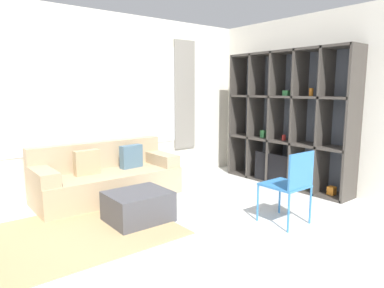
{
  "coord_description": "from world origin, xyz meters",
  "views": [
    {
      "loc": [
        -2.0,
        -1.6,
        1.55
      ],
      "look_at": [
        0.71,
        1.83,
        0.85
      ],
      "focal_mm": 32.0,
      "sensor_mm": 36.0,
      "label": 1
    }
  ],
  "objects_px": {
    "shelving_unit": "(288,121)",
    "ottoman": "(138,206)",
    "couch_main": "(107,178)",
    "folding_chair": "(291,181)"
  },
  "relations": [
    {
      "from": "couch_main",
      "to": "ottoman",
      "type": "bearing_deg",
      "value": -94.8
    },
    {
      "from": "couch_main",
      "to": "folding_chair",
      "type": "xyz_separation_m",
      "value": [
        1.23,
        -2.25,
        0.23
      ]
    },
    {
      "from": "folding_chair",
      "to": "ottoman",
      "type": "bearing_deg",
      "value": -41.75
    },
    {
      "from": "ottoman",
      "to": "folding_chair",
      "type": "relative_size",
      "value": 0.81
    },
    {
      "from": "shelving_unit",
      "to": "ottoman",
      "type": "bearing_deg",
      "value": 178.2
    },
    {
      "from": "shelving_unit",
      "to": "folding_chair",
      "type": "xyz_separation_m",
      "value": [
        -1.4,
        -1.1,
        -0.53
      ]
    },
    {
      "from": "shelving_unit",
      "to": "folding_chair",
      "type": "distance_m",
      "value": 1.85
    },
    {
      "from": "shelving_unit",
      "to": "ottoman",
      "type": "xyz_separation_m",
      "value": [
        -2.72,
        0.09,
        -0.87
      ]
    },
    {
      "from": "couch_main",
      "to": "folding_chair",
      "type": "bearing_deg",
      "value": -61.25
    },
    {
      "from": "ottoman",
      "to": "shelving_unit",
      "type": "bearing_deg",
      "value": -1.8
    }
  ]
}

